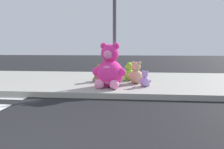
% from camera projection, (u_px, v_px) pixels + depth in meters
% --- Properties ---
extents(sidewalk, '(28.00, 4.40, 0.15)m').
position_uv_depth(sidewalk, '(89.00, 81.00, 7.47)').
color(sidewalk, '#9E9B93').
rests_on(sidewalk, ground_plane).
extents(sign_pole, '(0.56, 0.11, 3.20)m').
position_uv_depth(sign_pole, '(115.00, 30.00, 6.35)').
color(sign_pole, '#4C4C51').
rests_on(sign_pole, sidewalk).
extents(plush_pink_large, '(0.99, 0.90, 1.29)m').
position_uv_depth(plush_pink_large, '(110.00, 70.00, 5.94)').
color(plush_pink_large, '#F22D93').
rests_on(plush_pink_large, sidewalk).
extents(plush_lavender, '(0.35, 0.34, 0.48)m').
position_uv_depth(plush_lavender, '(145.00, 80.00, 6.08)').
color(plush_lavender, '#B28CD8').
rests_on(plush_lavender, sidewalk).
extents(plush_tan, '(0.54, 0.50, 0.71)m').
position_uv_depth(plush_tan, '(136.00, 75.00, 6.58)').
color(plush_tan, tan).
rests_on(plush_tan, sidewalk).
extents(plush_brown, '(0.43, 0.41, 0.59)m').
position_uv_depth(plush_brown, '(99.00, 74.00, 6.97)').
color(plush_brown, olive).
rests_on(plush_brown, sidewalk).
extents(plush_yellow, '(0.41, 0.46, 0.60)m').
position_uv_depth(plush_yellow, '(113.00, 72.00, 7.55)').
color(plush_yellow, yellow).
rests_on(plush_yellow, sidewalk).
extents(plush_lime, '(0.45, 0.48, 0.64)m').
position_uv_depth(plush_lime, '(129.00, 73.00, 7.17)').
color(plush_lime, '#8CD133').
rests_on(plush_lime, sidewalk).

